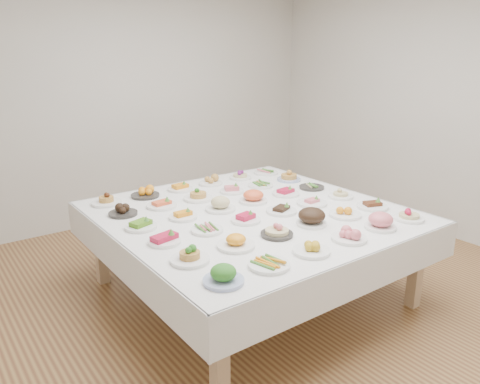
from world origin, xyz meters
TOP-DOWN VIEW (x-y plane):
  - room_envelope at (0.00, 0.00)m, footprint 5.02×5.02m
  - display_table at (-0.12, 0.05)m, footprint 2.28×2.28m
  - dish_0 at (-1.00, -0.84)m, footprint 0.23×0.23m
  - dish_1 at (-0.65, -0.83)m, footprint 0.25×0.25m
  - dish_2 at (-0.30, -0.83)m, footprint 0.24×0.24m
  - dish_3 at (0.07, -0.83)m, footprint 0.24×0.24m
  - dish_4 at (0.42, -0.82)m, footprint 0.23×0.23m
  - dish_5 at (0.76, -0.83)m, footprint 0.23×0.23m
  - dish_6 at (-1.01, -0.48)m, footprint 0.25×0.25m
  - dish_7 at (-0.64, -0.47)m, footprint 0.25×0.25m
  - dish_8 at (-0.29, -0.48)m, footprint 0.23×0.23m
  - dish_9 at (0.06, -0.47)m, footprint 0.22×0.22m
  - dish_10 at (0.42, -0.48)m, footprint 0.25×0.25m
  - dish_11 at (0.76, -0.48)m, footprint 0.26×0.26m
  - dish_12 at (-1.00, -0.12)m, footprint 0.23×0.23m
  - dish_13 at (-0.65, -0.11)m, footprint 0.23×0.23m
  - dish_14 at (-0.29, -0.11)m, footprint 0.23×0.23m
  - dish_15 at (0.07, -0.12)m, footprint 0.25×0.25m
  - dish_16 at (0.42, -0.11)m, footprint 0.26×0.26m
  - dish_17 at (0.76, -0.12)m, footprint 0.22×0.22m
  - dish_18 at (-1.01, 0.23)m, footprint 0.24×0.24m
  - dish_19 at (-0.65, 0.24)m, footprint 0.22×0.22m
  - dish_20 at (-0.30, 0.23)m, footprint 0.25×0.25m
  - dish_21 at (0.05, 0.24)m, footprint 0.24×0.24m
  - dish_22 at (0.42, 0.23)m, footprint 0.24×0.24m
  - dish_23 at (0.76, 0.24)m, footprint 0.23×0.23m
  - dish_24 at (-1.00, 0.59)m, footprint 0.23×0.23m
  - dish_25 at (-0.66, 0.59)m, footprint 0.25×0.25m
  - dish_26 at (-0.30, 0.58)m, footprint 0.25×0.25m
  - dish_27 at (0.06, 0.58)m, footprint 0.22×0.22m
  - dish_28 at (0.41, 0.58)m, footprint 0.24×0.24m
  - dish_29 at (0.77, 0.58)m, footprint 0.23×0.23m
  - dish_30 at (-1.00, 0.94)m, footprint 0.25×0.25m
  - dish_31 at (-0.64, 0.94)m, footprint 0.25×0.25m
  - dish_32 at (-0.28, 0.93)m, footprint 0.23×0.23m
  - dish_33 at (0.05, 0.93)m, footprint 0.23×0.23m
  - dish_34 at (0.42, 0.93)m, footprint 0.22×0.22m
  - dish_35 at (0.76, 0.94)m, footprint 0.25×0.25m

SIDE VIEW (x-z plane):
  - display_table at x=-0.12m, z-range 0.31..1.06m
  - dish_23 at x=0.76m, z-range 0.74..0.79m
  - dish_13 at x=-0.65m, z-range 0.75..0.80m
  - dish_28 at x=0.41m, z-range 0.75..0.80m
  - dish_35 at x=0.76m, z-range 0.75..0.80m
  - dish_1 at x=-0.65m, z-range 0.75..0.81m
  - dish_14 at x=-0.29m, z-range 0.74..0.83m
  - dish_32 at x=-0.28m, z-range 0.74..0.83m
  - dish_27 at x=0.06m, z-range 0.74..0.83m
  - dish_19 at x=-0.65m, z-range 0.74..0.83m
  - dish_16 at x=0.42m, z-range 0.74..0.83m
  - dish_22 at x=0.42m, z-range 0.74..0.84m
  - dish_18 at x=-1.01m, z-range 0.74..0.84m
  - dish_10 at x=0.42m, z-range 0.74..0.84m
  - dish_17 at x=0.76m, z-range 0.74..0.84m
  - dish_15 at x=0.07m, z-range 0.74..0.85m
  - dish_2 at x=-0.30m, z-range 0.74..0.85m
  - dish_24 at x=-1.00m, z-range 0.74..0.85m
  - dish_12 at x=-1.00m, z-range 0.74..0.85m
  - dish_33 at x=0.05m, z-range 0.75..0.85m
  - dish_11 at x=0.76m, z-range 0.74..0.86m
  - dish_25 at x=-0.66m, z-range 0.74..0.86m
  - dish_3 at x=0.07m, z-range 0.75..0.86m
  - dish_34 at x=0.42m, z-range 0.75..0.86m
  - dish_31 at x=-0.64m, z-range 0.75..0.86m
  - dish_26 at x=-0.30m, z-range 0.74..0.87m
  - dish_0 at x=-1.00m, z-range 0.74..0.87m
  - dish_20 at x=-0.30m, z-range 0.74..0.87m
  - dish_5 at x=0.76m, z-range 0.74..0.87m
  - dish_30 at x=-1.00m, z-range 0.74..0.87m
  - dish_6 at x=-1.01m, z-range 0.74..0.87m
  - dish_7 at x=-0.64m, z-range 0.74..0.87m
  - dish_8 at x=-0.29m, z-range 0.75..0.88m
  - dish_29 at x=0.77m, z-range 0.75..0.89m
  - dish_21 at x=0.05m, z-range 0.75..0.89m
  - dish_4 at x=0.42m, z-range 0.75..0.89m
  - dish_9 at x=0.06m, z-range 0.75..0.89m
  - room_envelope at x=0.00m, z-range 0.43..3.24m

